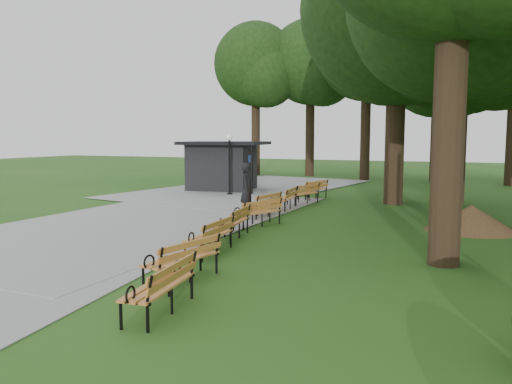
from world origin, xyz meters
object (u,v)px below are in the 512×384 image
at_px(bench_7, 303,194).
at_px(lawn_tree_2, 399,8).
at_px(lamp_post, 229,151).
at_px(bench_6, 285,199).
at_px(bench_2, 209,236).
at_px(bench_4, 257,212).
at_px(bench_8, 312,190).
at_px(person, 247,189).
at_px(bench_1, 182,259).
at_px(dirt_mound, 471,218).
at_px(bench_5, 263,205).
at_px(bench_0, 159,287).
at_px(lawn_tree_1, 448,0).
at_px(bench_3, 232,222).
at_px(kiosk, 222,166).
at_px(lawn_tree_4, 462,21).

bearing_deg(bench_7, lawn_tree_2, 129.60).
bearing_deg(lawn_tree_2, lamp_post, 177.67).
relative_size(lamp_post, bench_6, 1.58).
distance_m(lamp_post, bench_2, 12.72).
distance_m(bench_4, bench_8, 7.55).
relative_size(person, bench_1, 1.01).
distance_m(bench_2, bench_7, 9.78).
distance_m(dirt_mound, bench_2, 8.22).
bearing_deg(bench_5, bench_0, 20.85).
xyz_separation_m(bench_2, bench_4, (-0.40, 4.06, 0.00)).
bearing_deg(bench_2, person, -167.01).
bearing_deg(bench_2, bench_8, -177.84).
relative_size(bench_5, lawn_tree_1, 0.18).
distance_m(lamp_post, bench_3, 10.75).
distance_m(bench_1, bench_3, 4.45).
height_order(kiosk, lawn_tree_4, lawn_tree_4).
distance_m(dirt_mound, bench_3, 7.27).
bearing_deg(lamp_post, bench_3, -64.09).
distance_m(dirt_mound, bench_7, 7.75).
distance_m(dirt_mound, bench_4, 6.55).
height_order(dirt_mound, lawn_tree_1, lawn_tree_1).
xyz_separation_m(bench_0, bench_1, (-0.62, 1.75, 0.00)).
bearing_deg(dirt_mound, bench_3, -149.77).
height_order(person, bench_1, person).
relative_size(bench_0, lawn_tree_1, 0.18).
bearing_deg(lamp_post, bench_6, -41.65).
xyz_separation_m(bench_0, bench_5, (-2.14, 9.86, 0.00)).
height_order(bench_8, lawn_tree_1, lawn_tree_1).
distance_m(bench_1, bench_7, 12.14).
bearing_deg(bench_2, lawn_tree_4, 155.52).
relative_size(bench_1, lawn_tree_4, 0.16).
height_order(kiosk, bench_8, kiosk).
relative_size(lamp_post, lawn_tree_4, 0.26).
xyz_separation_m(bench_4, bench_6, (-0.40, 3.80, 0.00)).
xyz_separation_m(kiosk, bench_8, (5.59, -1.97, -0.86)).
bearing_deg(bench_8, bench_4, 21.50).
bearing_deg(lawn_tree_4, bench_4, -123.58).
bearing_deg(kiosk, bench_6, -52.88).
height_order(lamp_post, lawn_tree_1, lawn_tree_1).
bearing_deg(bench_8, bench_7, 22.71).
relative_size(bench_8, lawn_tree_2, 0.16).
xyz_separation_m(bench_1, bench_5, (-1.51, 8.11, 0.00)).
distance_m(bench_0, bench_8, 15.79).
bearing_deg(bench_7, bench_0, 24.54).
bearing_deg(bench_3, bench_7, 174.93).
height_order(person, lamp_post, lamp_post).
bearing_deg(bench_8, dirt_mound, 67.30).
xyz_separation_m(bench_5, lawn_tree_1, (5.86, 1.61, 6.88)).
relative_size(dirt_mound, bench_5, 1.20).
xyz_separation_m(bench_6, bench_7, (0.15, 1.90, 0.00)).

